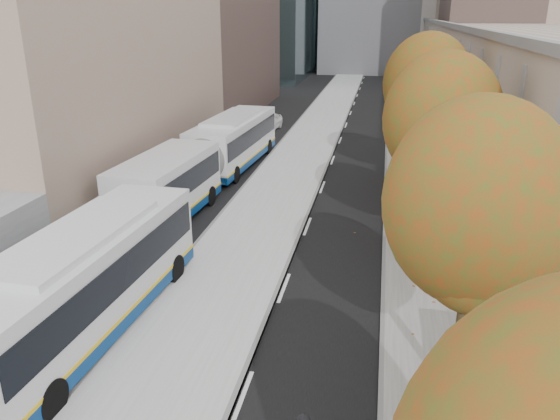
# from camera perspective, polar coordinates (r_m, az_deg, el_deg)

# --- Properties ---
(bus_platform) EXTENTS (4.25, 150.00, 0.15)m
(bus_platform) POSITION_cam_1_polar(r_m,az_deg,el_deg) (35.61, 1.79, 5.11)
(bus_platform) COLOR #AAAAAA
(bus_platform) RESTS_ON ground
(sidewalk) EXTENTS (4.75, 150.00, 0.08)m
(sidewalk) POSITION_cam_1_polar(r_m,az_deg,el_deg) (35.33, 14.75, 4.27)
(sidewalk) COLOR gray
(sidewalk) RESTS_ON ground
(building_tan) EXTENTS (18.00, 92.00, 8.00)m
(building_tan) POSITION_cam_1_polar(r_m,az_deg,el_deg) (64.77, 23.93, 13.76)
(building_tan) COLOR gray
(building_tan) RESTS_ON ground
(tree_c) EXTENTS (4.20, 4.20, 7.28)m
(tree_c) POSITION_cam_1_polar(r_m,az_deg,el_deg) (12.83, 19.93, 0.64)
(tree_c) COLOR #322213
(tree_c) RESTS_ON sidewalk
(tree_d) EXTENTS (4.40, 4.40, 7.60)m
(tree_d) POSITION_cam_1_polar(r_m,az_deg,el_deg) (21.45, 16.58, 9.07)
(tree_d) COLOR #322213
(tree_d) RESTS_ON sidewalk
(tree_e) EXTENTS (4.60, 4.60, 7.92)m
(tree_e) POSITION_cam_1_polar(r_m,az_deg,el_deg) (30.29, 15.12, 12.62)
(tree_e) COLOR #322213
(tree_e) RESTS_ON sidewalk
(bus_far) EXTENTS (3.79, 18.29, 3.03)m
(bus_far) POSITION_cam_1_polar(r_m,az_deg,el_deg) (30.77, -7.29, 5.59)
(bus_far) COLOR silver
(bus_far) RESTS_ON ground
(distant_car) EXTENTS (2.02, 4.16, 1.37)m
(distant_car) POSITION_cam_1_polar(r_m,az_deg,el_deg) (45.53, -1.26, 9.20)
(distant_car) COLOR white
(distant_car) RESTS_ON ground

